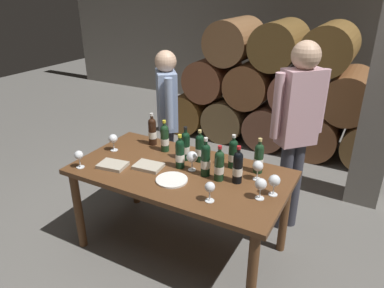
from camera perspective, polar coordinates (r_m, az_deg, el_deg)
ground_plane at (r=3.25m, az=-1.76°, el=-16.11°), size 14.00×14.00×0.00m
cellar_back_wall at (r=6.49m, az=18.01°, el=16.94°), size 10.00×0.24×2.80m
barrel_stack at (r=5.08m, az=13.25°, el=8.21°), size 3.12×0.90×1.69m
dining_table at (r=2.86m, az=-1.93°, el=-5.86°), size 1.70×0.90×0.76m
wine_bottle_0 at (r=2.62m, az=7.34°, el=-3.65°), size 0.07×0.07×0.29m
wine_bottle_1 at (r=2.69m, az=2.19°, el=-2.48°), size 0.07×0.07×0.31m
wine_bottle_2 at (r=3.10m, az=-4.40°, el=1.00°), size 0.07×0.07×0.29m
wine_bottle_3 at (r=2.81m, az=-1.94°, el=-1.51°), size 0.07×0.07×0.28m
wine_bottle_4 at (r=2.94m, az=-1.04°, el=-0.24°), size 0.07×0.07×0.29m
wine_bottle_5 at (r=2.83m, az=6.60°, el=-1.49°), size 0.07×0.07×0.28m
wine_bottle_6 at (r=2.64m, az=4.39°, el=-3.41°), size 0.07×0.07×0.28m
wine_bottle_7 at (r=2.91m, az=1.24°, el=-0.59°), size 0.07×0.07×0.28m
wine_bottle_8 at (r=3.23m, az=-6.37°, el=2.06°), size 0.07×0.07×0.30m
wine_bottle_9 at (r=2.78m, az=10.64°, el=-2.18°), size 0.07×0.07×0.29m
wine_glass_0 at (r=2.68m, az=10.51°, el=-3.57°), size 0.08×0.08×0.15m
wine_glass_1 at (r=3.18m, az=-12.53°, el=0.77°), size 0.08×0.08×0.15m
wine_glass_2 at (r=2.46m, az=10.95°, el=-6.42°), size 0.08×0.08×0.16m
wine_glass_3 at (r=2.39m, az=2.88°, el=-7.02°), size 0.07×0.07×0.15m
wine_glass_4 at (r=2.95m, az=-17.68°, el=-1.81°), size 0.07×0.07×0.15m
wine_glass_5 at (r=2.52m, az=13.05°, el=-5.80°), size 0.08×0.08×0.16m
wine_glass_6 at (r=2.77m, az=0.00°, el=-2.13°), size 0.09×0.09×0.16m
tasting_notebook at (r=2.94m, az=-12.59°, el=-3.32°), size 0.24×0.19×0.03m
leather_ledger at (r=2.87m, az=-6.99°, el=-3.55°), size 0.23×0.18×0.03m
serving_plate at (r=2.68m, az=-3.27°, el=-5.75°), size 0.24×0.24×0.01m
sommelier_presenting at (r=3.12m, az=16.53°, el=3.33°), size 0.36×0.38×1.72m
taster_seated_left at (r=3.59m, az=-4.00°, el=4.97°), size 0.34×0.41×1.54m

